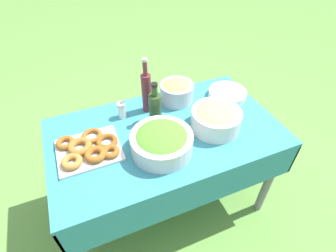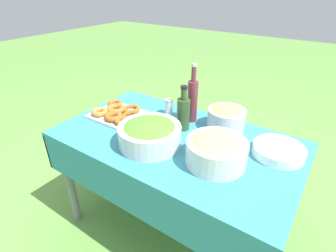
{
  "view_description": "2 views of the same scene",
  "coord_description": "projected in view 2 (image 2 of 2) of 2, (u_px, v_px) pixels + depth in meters",
  "views": [
    {
      "loc": [
        0.4,
        0.99,
        1.7
      ],
      "look_at": [
        0.02,
        0.08,
        0.8
      ],
      "focal_mm": 28.0,
      "sensor_mm": 36.0,
      "label": 1
    },
    {
      "loc": [
        -0.64,
        1.0,
        1.44
      ],
      "look_at": [
        0.04,
        0.01,
        0.76
      ],
      "focal_mm": 28.0,
      "sensor_mm": 36.0,
      "label": 2
    }
  ],
  "objects": [
    {
      "name": "ground_plane",
      "position": [
        174.0,
        226.0,
        1.74
      ],
      "size": [
        14.0,
        14.0,
        0.0
      ],
      "primitive_type": "plane",
      "color": "#609342"
    },
    {
      "name": "picnic_table",
      "position": [
        175.0,
        153.0,
        1.45
      ],
      "size": [
        1.29,
        0.75,
        0.7
      ],
      "color": "teal",
      "rests_on": "ground_plane"
    },
    {
      "name": "salad_bowl",
      "position": [
        150.0,
        133.0,
        1.31
      ],
      "size": [
        0.32,
        0.32,
        0.13
      ],
      "color": "silver",
      "rests_on": "picnic_table"
    },
    {
      "name": "pasta_bowl",
      "position": [
        216.0,
        150.0,
        1.18
      ],
      "size": [
        0.28,
        0.28,
        0.14
      ],
      "color": "silver",
      "rests_on": "picnic_table"
    },
    {
      "name": "donut_platter",
      "position": [
        118.0,
        113.0,
        1.6
      ],
      "size": [
        0.34,
        0.28,
        0.05
      ],
      "color": "silver",
      "rests_on": "picnic_table"
    },
    {
      "name": "plate_stack",
      "position": [
        279.0,
        151.0,
        1.25
      ],
      "size": [
        0.24,
        0.24,
        0.05
      ],
      "color": "white",
      "rests_on": "picnic_table"
    },
    {
      "name": "olive_oil_bottle",
      "position": [
        183.0,
        113.0,
        1.44
      ],
      "size": [
        0.07,
        0.07,
        0.26
      ],
      "color": "#2D4723",
      "rests_on": "picnic_table"
    },
    {
      "name": "wine_bottle",
      "position": [
        192.0,
        99.0,
        1.51
      ],
      "size": [
        0.06,
        0.06,
        0.34
      ],
      "color": "maroon",
      "rests_on": "picnic_table"
    },
    {
      "name": "fruit_bowl",
      "position": [
        226.0,
        117.0,
        1.45
      ],
      "size": [
        0.21,
        0.21,
        0.14
      ],
      "color": "silver",
      "rests_on": "picnic_table"
    },
    {
      "name": "salt_shaker",
      "position": [
        169.0,
        107.0,
        1.62
      ],
      "size": [
        0.05,
        0.05,
        0.1
      ],
      "color": "white",
      "rests_on": "picnic_table"
    }
  ]
}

